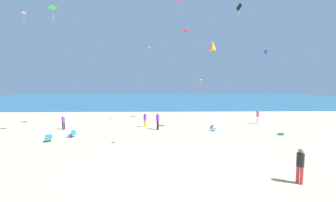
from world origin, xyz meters
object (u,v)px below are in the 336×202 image
kite_teal (148,47)px  person_3 (63,121)px  person_4 (258,116)px  kite_pink (23,12)px  cooler_box (281,133)px  kite_green (53,7)px  person_5 (158,120)px  kite_yellow (200,80)px  kite_blue (266,52)px  kite_red (186,30)px  person_1 (300,163)px  beach_chair_far_left (213,128)px  beach_chair_mid_beach (48,138)px  kite_black (239,7)px  beach_chair_near_camera (72,134)px  kite_lime (139,81)px  kite_orange (213,46)px  person_2 (145,119)px

kite_teal → person_3: bearing=-112.8°
person_4 → kite_pink: 25.92m
cooler_box → kite_green: (-19.63, 0.52, 10.80)m
person_5 → kite_green: 13.39m
person_3 → kite_teal: (7.31, 17.44, 10.14)m
kite_teal → kite_yellow: bearing=-38.4°
cooler_box → person_5: (-10.91, 2.53, 0.84)m
kite_pink → kite_teal: kite_pink is taller
person_4 → kite_blue: size_ratio=1.52×
person_4 → kite_red: kite_red is taller
person_1 → kite_blue: bearing=-136.1°
beach_chair_far_left → kite_green: 17.66m
person_4 → person_1: bearing=-95.0°
kite_red → beach_chair_mid_beach: bearing=-140.6°
cooler_box → kite_pink: bearing=173.4°
cooler_box → kite_red: bearing=133.9°
cooler_box → kite_black: bearing=102.3°
kite_black → kite_blue: (5.44, 4.44, -4.44)m
beach_chair_far_left → kite_red: bearing=156.0°
beach_chair_near_camera → kite_yellow: (13.32, 14.03, 4.79)m
kite_lime → kite_red: (6.77, -10.57, 5.99)m
beach_chair_near_camera → kite_green: (-1.55, 0.76, 10.65)m
kite_yellow → person_3: bearing=-144.6°
kite_green → beach_chair_mid_beach: bearing=-82.4°
beach_chair_near_camera → kite_green: size_ratio=0.50×
kite_teal → beach_chair_far_left: bearing=-68.4°
cooler_box → person_1: person_1 is taller
person_1 → kite_lime: 29.66m
person_4 → kite_teal: size_ratio=1.59×
beach_chair_mid_beach → kite_yellow: 21.77m
kite_green → kite_blue: kite_green is taller
beach_chair_far_left → beach_chair_near_camera: 12.64m
kite_lime → kite_blue: 20.00m
kite_orange → person_2: bearing=168.3°
kite_red → person_2: bearing=-137.2°
person_1 → person_4: bearing=-131.9°
cooler_box → kite_black: (-1.55, 7.07, 13.21)m
person_1 → kite_teal: (-8.66, 29.30, 10.02)m
kite_black → kite_green: bearing=-160.1°
kite_yellow → kite_black: 11.14m
kite_lime → kite_black: 19.16m
kite_teal → person_2: bearing=-87.8°
kite_teal → beach_chair_near_camera: bearing=-104.2°
person_5 → person_3: bearing=158.0°
beach_chair_near_camera → kite_pink: (-5.40, 2.97, 10.90)m
cooler_box → kite_green: kite_green is taller
person_3 → kite_teal: 21.46m
kite_teal → person_1: bearing=-73.5°
kite_yellow → kite_blue: bearing=-14.7°
beach_chair_mid_beach → person_2: size_ratio=0.53×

